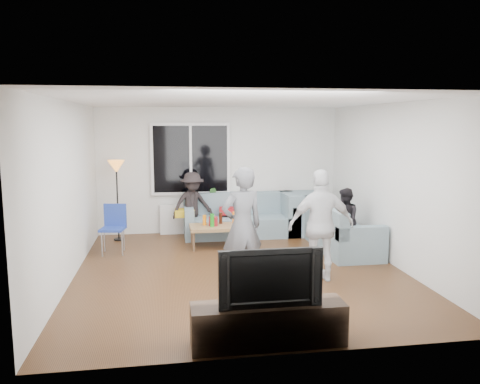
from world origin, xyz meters
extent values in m
cube|color=#56351C|center=(0.00, 0.00, -0.02)|extent=(5.00, 5.50, 0.04)
cube|color=white|center=(0.00, 0.00, 2.62)|extent=(5.00, 5.50, 0.04)
cube|color=silver|center=(0.00, 2.77, 1.30)|extent=(5.00, 0.04, 2.60)
cube|color=silver|center=(0.00, -2.77, 1.30)|extent=(5.00, 0.04, 2.60)
cube|color=silver|center=(-2.52, 0.00, 1.30)|extent=(0.04, 5.50, 2.60)
cube|color=silver|center=(2.52, 0.00, 1.30)|extent=(0.04, 5.50, 2.60)
cube|color=white|center=(-0.60, 2.69, 1.55)|extent=(1.62, 0.06, 1.47)
cube|color=black|center=(-0.60, 2.65, 1.55)|extent=(1.50, 0.02, 1.35)
cube|color=white|center=(-0.60, 2.64, 1.55)|extent=(0.05, 0.03, 1.35)
cube|color=silver|center=(-0.60, 2.65, 0.31)|extent=(1.30, 0.12, 0.62)
imported|color=#2B5A24|center=(-0.18, 2.62, 0.79)|extent=(0.22, 0.20, 0.34)
imported|color=silver|center=(-0.67, 2.62, 0.70)|extent=(0.19, 0.19, 0.16)
cube|color=slate|center=(1.69, 2.27, 0.42)|extent=(0.85, 0.85, 0.85)
cube|color=gold|center=(-0.76, 2.25, 0.51)|extent=(0.38, 0.32, 0.14)
cube|color=maroon|center=(0.13, 2.33, 0.51)|extent=(0.39, 0.34, 0.13)
cube|color=olive|center=(-0.14, 1.48, 0.20)|extent=(1.11, 0.61, 0.40)
cylinder|color=maroon|center=(-0.26, 1.48, 0.49)|extent=(0.17, 0.17, 0.17)
imported|color=#4A4B4F|center=(-0.06, -0.62, 0.84)|extent=(0.70, 0.55, 1.68)
imported|color=silver|center=(1.10, -0.62, 0.82)|extent=(0.97, 0.44, 1.63)
imported|color=black|center=(2.02, 0.81, 0.57)|extent=(0.53, 0.63, 1.14)
imported|color=black|center=(-0.60, 2.30, 0.66)|extent=(0.97, 0.75, 1.32)
cube|color=#34241A|center=(-0.09, -2.50, 0.22)|extent=(1.60, 0.40, 0.44)
imported|color=black|center=(-0.09, -2.50, 0.74)|extent=(1.06, 0.14, 0.61)
cylinder|color=orange|center=(0.11, 1.36, 0.54)|extent=(0.07, 0.07, 0.27)
cylinder|color=orange|center=(-0.42, 1.56, 0.50)|extent=(0.07, 0.07, 0.19)
cylinder|color=black|center=(-0.10, 1.65, 0.50)|extent=(0.07, 0.07, 0.21)
cylinder|color=#198D1A|center=(-0.29, 1.40, 0.52)|extent=(0.08, 0.08, 0.24)
camera|label=1|loc=(-1.10, -7.05, 2.29)|focal=35.41mm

